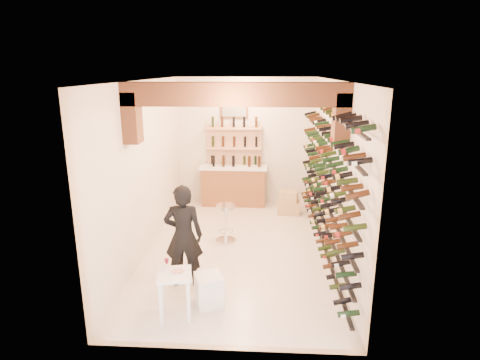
% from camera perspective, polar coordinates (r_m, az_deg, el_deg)
% --- Properties ---
extents(ground, '(6.00, 6.00, 0.00)m').
position_cam_1_polar(ground, '(8.06, -0.13, -9.52)').
color(ground, beige).
rests_on(ground, ground).
extents(room_shell, '(3.52, 6.02, 3.21)m').
position_cam_1_polar(room_shell, '(7.14, -0.26, 6.17)').
color(room_shell, silver).
rests_on(room_shell, ground).
extents(wine_rack, '(0.32, 5.70, 2.56)m').
position_cam_1_polar(wine_rack, '(7.60, 11.47, 1.03)').
color(wine_rack, black).
rests_on(wine_rack, ground).
extents(back_counter, '(1.70, 0.62, 1.29)m').
position_cam_1_polar(back_counter, '(10.37, -0.90, -0.61)').
color(back_counter, brown).
rests_on(back_counter, ground).
extents(back_shelving, '(1.40, 0.31, 2.73)m').
position_cam_1_polar(back_shelving, '(10.45, -0.82, 3.10)').
color(back_shelving, tan).
rests_on(back_shelving, ground).
extents(tasting_table, '(0.54, 0.54, 0.81)m').
position_cam_1_polar(tasting_table, '(5.87, -9.19, -13.83)').
color(tasting_table, white).
rests_on(tasting_table, ground).
extents(white_stool, '(0.49, 0.49, 0.48)m').
position_cam_1_polar(white_stool, '(6.22, -4.37, -15.16)').
color(white_stool, white).
rests_on(white_stool, ground).
extents(person, '(0.63, 0.43, 1.68)m').
position_cam_1_polar(person, '(6.53, -7.95, -7.79)').
color(person, black).
rests_on(person, ground).
extents(chrome_barstool, '(0.40, 0.40, 0.78)m').
position_cam_1_polar(chrome_barstool, '(8.19, -2.02, -5.68)').
color(chrome_barstool, silver).
rests_on(chrome_barstool, ground).
extents(crate_lower, '(0.55, 0.40, 0.32)m').
position_cam_1_polar(crate_lower, '(9.88, 6.81, -3.84)').
color(crate_lower, tan).
rests_on(crate_lower, ground).
extents(crate_upper, '(0.48, 0.38, 0.25)m').
position_cam_1_polar(crate_upper, '(9.79, 6.86, -2.27)').
color(crate_upper, tan).
rests_on(crate_upper, crate_lower).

